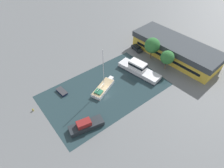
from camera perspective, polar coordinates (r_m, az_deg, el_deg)
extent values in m
plane|color=slate|center=(56.99, -2.05, -1.84)|extent=(440.00, 440.00, 0.00)
cube|color=#23383D|center=(56.99, -2.05, -1.84)|extent=(20.82, 34.60, 0.01)
cube|color=gold|center=(71.70, 17.55, 8.80)|extent=(29.66, 12.91, 3.72)
cube|color=#383D42|center=(70.21, 18.04, 10.67)|extent=(30.55, 13.30, 1.90)
cube|color=black|center=(68.09, 14.94, 6.79)|extent=(2.40, 0.25, 2.60)
cube|color=black|center=(67.66, 15.05, 7.29)|extent=(24.51, 1.96, 0.93)
cylinder|color=brown|center=(68.96, 11.03, 8.35)|extent=(0.27, 0.27, 3.16)
sphere|color=#2D6B33|center=(67.05, 11.43, 10.76)|extent=(5.03, 5.03, 5.03)
cylinder|color=brown|center=(65.44, 15.04, 5.21)|extent=(0.28, 0.28, 2.87)
sphere|color=#2D6B33|center=(63.67, 15.53, 7.33)|extent=(4.25, 4.25, 4.25)
cube|color=#1E2328|center=(72.65, 7.09, 10.03)|extent=(4.94, 2.47, 0.80)
cube|color=black|center=(72.39, 7.05, 10.56)|extent=(2.67, 1.92, 0.60)
cube|color=black|center=(71.59, 7.62, 10.05)|extent=(0.26, 1.41, 0.48)
cylinder|color=black|center=(72.32, 8.25, 9.36)|extent=(0.62, 0.29, 0.60)
cylinder|color=black|center=(71.51, 7.21, 9.03)|extent=(0.62, 0.29, 0.60)
cylinder|color=black|center=(74.23, 6.92, 10.50)|extent=(0.62, 0.29, 0.60)
cylinder|color=black|center=(73.44, 5.90, 10.19)|extent=(0.62, 0.29, 0.60)
cube|color=white|center=(56.88, -2.60, -1.26)|extent=(5.89, 8.73, 0.99)
cube|color=white|center=(59.82, -0.29, 1.56)|extent=(1.66, 1.61, 0.99)
cube|color=tan|center=(56.50, -2.61, -0.88)|extent=(5.65, 8.38, 0.08)
cylinder|color=silver|center=(52.76, -2.48, 4.28)|extent=(0.16, 0.16, 12.21)
cylinder|color=silver|center=(54.95, -3.31, -0.83)|extent=(1.57, 3.47, 0.12)
cube|color=#236647|center=(55.02, -3.82, -2.20)|extent=(2.56, 2.46, 0.30)
cube|color=silver|center=(62.74, 7.74, 3.77)|extent=(14.32, 6.33, 1.49)
cube|color=black|center=(63.13, 7.68, 3.35)|extent=(14.47, 6.43, 0.18)
cube|color=white|center=(61.86, 7.38, 5.35)|extent=(5.68, 3.70, 2.22)
cube|color=black|center=(61.72, 7.39, 5.52)|extent=(5.80, 3.79, 0.71)
cube|color=#19234C|center=(58.00, -14.14, -2.11)|extent=(3.73, 1.96, 0.55)
cube|color=#333338|center=(57.78, -14.19, -1.89)|extent=(3.88, 2.07, 0.08)
cube|color=#23282D|center=(49.01, -7.35, -11.71)|extent=(4.43, 8.77, 1.23)
cube|color=maroon|center=(47.94, -8.05, -11.09)|extent=(2.57, 3.68, 1.21)
cylinder|color=olive|center=(55.81, -21.64, -6.97)|extent=(0.34, 0.34, 0.41)
sphere|color=olive|center=(55.59, -21.72, -6.77)|extent=(0.38, 0.38, 0.38)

